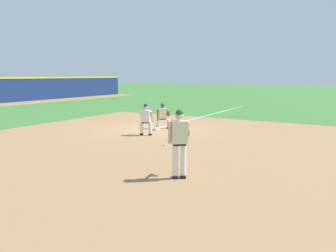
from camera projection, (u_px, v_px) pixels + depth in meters
The scene contains 8 objects.
ground_plane at pixel (154, 129), 16.71m from camera, with size 160.00×160.00×0.00m, color #3D7533.
infield_dirt_patch at pixel (163, 146), 12.75m from camera, with size 18.00×18.00×0.01m, color #9E754C.
foul_line_stripe at pixel (210, 115), 22.88m from camera, with size 14.47×0.10×0.00m, color white.
first_base_bag at pixel (154, 129), 16.70m from camera, with size 0.38×0.38×0.09m, color white.
baseball at pixel (164, 145), 12.89m from camera, with size 0.07×0.07×0.07m, color white.
pitcher at pixel (180, 139), 8.67m from camera, with size 0.85×0.57×1.86m.
first_baseman at pixel (163, 115), 16.86m from camera, with size 0.80×1.05×1.34m.
baserunner at pixel (146, 118), 15.01m from camera, with size 0.57×0.66×1.46m.
Camera 1 is at (-13.87, -8.94, 2.74)m, focal length 35.00 mm.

